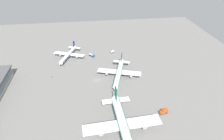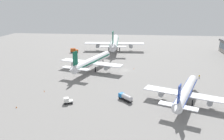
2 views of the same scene
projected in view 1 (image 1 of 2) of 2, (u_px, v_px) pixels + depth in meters
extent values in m
plane|color=gray|center=(97.00, 80.00, 151.45)|extent=(288.00, 288.00, 0.00)
cylinder|color=white|center=(124.00, 127.00, 104.30)|extent=(48.19, 7.85, 5.28)
cone|color=white|center=(115.00, 96.00, 124.75)|extent=(6.81, 4.57, 4.22)
cube|color=#0C593F|center=(124.00, 127.00, 104.08)|extent=(46.28, 7.85, 0.95)
cube|color=white|center=(122.00, 125.00, 106.55)|extent=(10.11, 45.92, 0.47)
cylinder|color=#A5A8AD|center=(143.00, 124.00, 109.55)|extent=(6.38, 3.23, 2.90)
cylinder|color=#A5A8AD|center=(101.00, 130.00, 105.61)|extent=(6.38, 3.23, 2.90)
cube|color=white|center=(116.00, 101.00, 121.65)|extent=(5.27, 18.43, 0.38)
cube|color=#0C593F|center=(116.00, 93.00, 118.13)|extent=(4.63, 0.82, 8.44)
cylinder|color=black|center=(129.00, 126.00, 110.58)|extent=(0.63, 0.63, 3.69)
cylinder|color=black|center=(115.00, 128.00, 109.27)|extent=(0.63, 0.63, 3.69)
cylinder|color=white|center=(68.00, 55.00, 178.44)|extent=(31.25, 14.90, 3.54)
cone|color=white|center=(60.00, 64.00, 164.59)|extent=(4.51, 4.41, 3.36)
cone|color=white|center=(75.00, 46.00, 191.99)|extent=(5.14, 4.23, 2.83)
cube|color=navy|center=(68.00, 54.00, 178.29)|extent=(30.07, 14.50, 0.64)
cube|color=white|center=(69.00, 54.00, 179.93)|extent=(15.82, 30.33, 0.32)
cylinder|color=#A5A8AD|center=(77.00, 56.00, 178.96)|extent=(4.60, 3.32, 1.94)
cylinder|color=#A5A8AD|center=(61.00, 54.00, 182.29)|extent=(4.60, 3.32, 1.94)
cube|color=white|center=(74.00, 48.00, 189.94)|extent=(7.09, 12.43, 0.25)
cube|color=navy|center=(74.00, 44.00, 187.58)|extent=(3.01, 1.47, 5.66)
cylinder|color=black|center=(64.00, 63.00, 171.01)|extent=(0.42, 0.42, 2.47)
cylinder|color=black|center=(72.00, 56.00, 181.64)|extent=(0.42, 0.42, 2.47)
cylinder|color=black|center=(67.00, 56.00, 182.74)|extent=(0.42, 0.42, 2.47)
cylinder|color=white|center=(119.00, 73.00, 151.45)|extent=(37.43, 15.15, 4.17)
cone|color=white|center=(115.00, 88.00, 134.88)|extent=(5.15, 5.01, 3.96)
cone|color=white|center=(122.00, 60.00, 167.66)|extent=(5.96, 4.72, 3.33)
cube|color=#0C593F|center=(119.00, 72.00, 151.27)|extent=(36.01, 14.78, 0.75)
cube|color=white|center=(119.00, 72.00, 153.23)|extent=(16.40, 36.18, 0.38)
cylinder|color=#A5A8AD|center=(131.00, 75.00, 152.66)|extent=(5.38, 3.64, 2.29)
cylinder|color=#A5A8AD|center=(107.00, 72.00, 155.42)|extent=(5.38, 3.64, 2.29)
cube|color=white|center=(121.00, 62.00, 165.20)|extent=(7.49, 14.76, 0.30)
cube|color=#0C593F|center=(122.00, 57.00, 162.42)|extent=(3.61, 1.50, 6.67)
cylinder|color=black|center=(116.00, 86.00, 142.54)|extent=(0.50, 0.50, 2.92)
cylinder|color=black|center=(123.00, 75.00, 155.44)|extent=(0.50, 0.50, 2.92)
cylinder|color=black|center=(115.00, 74.00, 156.36)|extent=(0.50, 0.50, 2.92)
cube|color=black|center=(92.00, 56.00, 183.85)|extent=(5.84, 5.76, 0.30)
cube|color=#1966B2|center=(94.00, 56.00, 182.17)|extent=(2.62, 2.62, 1.60)
cube|color=#3F596B|center=(94.00, 56.00, 181.58)|extent=(1.17, 1.20, 0.90)
cylinder|color=#B7B7BC|center=(91.00, 55.00, 183.73)|extent=(4.48, 4.43, 1.80)
cylinder|color=black|center=(94.00, 56.00, 183.42)|extent=(0.78, 0.77, 0.80)
cylinder|color=black|center=(93.00, 57.00, 182.18)|extent=(0.78, 0.77, 0.80)
cylinder|color=black|center=(91.00, 55.00, 185.69)|extent=(0.78, 0.77, 0.80)
cylinder|color=black|center=(90.00, 56.00, 184.44)|extent=(0.78, 0.77, 0.80)
cube|color=black|center=(112.00, 52.00, 190.22)|extent=(2.93, 3.67, 0.30)
cube|color=white|center=(113.00, 51.00, 189.98)|extent=(2.42, 2.37, 1.60)
cube|color=#3F596B|center=(114.00, 51.00, 190.13)|extent=(1.52, 0.66, 0.90)
cube|color=white|center=(111.00, 52.00, 189.64)|extent=(2.28, 2.00, 0.50)
cylinder|color=black|center=(113.00, 52.00, 191.45)|extent=(0.57, 0.85, 0.80)
cylinder|color=black|center=(114.00, 52.00, 190.07)|extent=(0.57, 0.85, 0.80)
cylinder|color=black|center=(111.00, 52.00, 190.55)|extent=(0.57, 0.85, 0.80)
cylinder|color=black|center=(112.00, 53.00, 189.17)|extent=(0.57, 0.85, 0.80)
cube|color=black|center=(163.00, 113.00, 121.19)|extent=(3.03, 5.87, 0.30)
cube|color=#BF4C19|center=(161.00, 112.00, 120.13)|extent=(2.24, 2.16, 1.60)
cube|color=#3F596B|center=(160.00, 112.00, 119.72)|extent=(1.58, 0.41, 0.90)
cube|color=#BF4C19|center=(165.00, 111.00, 120.64)|extent=(2.66, 4.11, 2.60)
cylinder|color=black|center=(161.00, 115.00, 119.98)|extent=(0.46, 0.85, 0.80)
cylinder|color=black|center=(160.00, 113.00, 121.47)|extent=(0.46, 0.85, 0.80)
cylinder|color=black|center=(167.00, 113.00, 121.08)|extent=(0.46, 0.85, 0.80)
cylinder|color=black|center=(165.00, 111.00, 122.57)|extent=(0.46, 0.85, 0.80)
cylinder|color=#1E2338|center=(51.00, 77.00, 154.68)|extent=(0.37, 0.37, 0.85)
cylinder|color=yellow|center=(51.00, 76.00, 154.27)|extent=(0.44, 0.44, 0.60)
sphere|color=tan|center=(51.00, 76.00, 154.05)|extent=(0.22, 0.22, 0.22)
cylinder|color=yellow|center=(52.00, 76.00, 154.26)|extent=(0.10, 0.10, 0.54)
cylinder|color=yellow|center=(51.00, 76.00, 154.28)|extent=(0.10, 0.10, 0.54)
cone|color=#EA590C|center=(91.00, 83.00, 148.26)|extent=(0.44, 0.44, 0.60)
cone|color=#EA590C|center=(128.00, 49.00, 196.93)|extent=(0.44, 0.44, 0.60)
cone|color=#EA590C|center=(127.00, 56.00, 183.59)|extent=(0.44, 0.44, 0.60)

